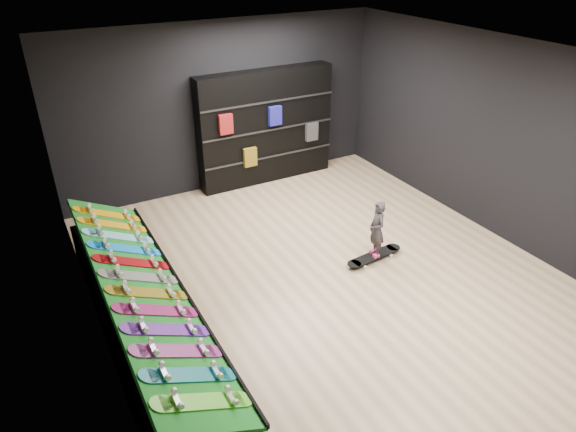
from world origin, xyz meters
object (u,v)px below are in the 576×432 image
display_rack (144,320)px  floor_skateboard (374,257)px  back_shelving (266,127)px  child (376,240)px

display_rack → floor_skateboard: bearing=-0.2°
display_rack → back_shelving: size_ratio=1.70×
back_shelving → floor_skateboard: size_ratio=2.69×
back_shelving → display_rack: bearing=-134.8°
display_rack → child: child is taller
back_shelving → floor_skateboard: 3.48m
display_rack → child: size_ratio=8.62×
floor_skateboard → display_rack: bearing=174.3°
display_rack → floor_skateboard: (3.39, -0.01, -0.20)m
floor_skateboard → child: bearing=-95.5°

